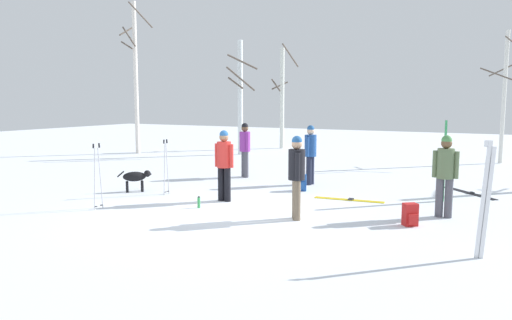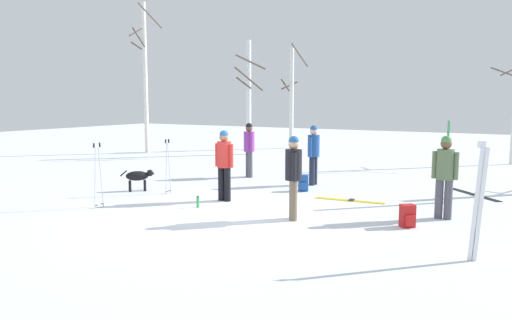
# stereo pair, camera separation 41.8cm
# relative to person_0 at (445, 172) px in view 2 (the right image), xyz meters

# --- Properties ---
(ground_plane) EXTENTS (60.00, 60.00, 0.00)m
(ground_plane) POSITION_rel_person_0_xyz_m (-4.11, -1.89, -0.98)
(ground_plane) COLOR white
(person_0) EXTENTS (0.52, 0.34, 1.72)m
(person_0) POSITION_rel_person_0_xyz_m (0.00, 0.00, 0.00)
(person_0) COLOR #4C4C56
(person_0) RESTS_ON ground_plane
(person_1) EXTENTS (0.42, 0.37, 1.72)m
(person_1) POSITION_rel_person_0_xyz_m (-6.26, 2.74, 0.00)
(person_1) COLOR #4C4C56
(person_1) RESTS_ON ground_plane
(person_2) EXTENTS (0.52, 0.34, 1.72)m
(person_2) POSITION_rel_person_0_xyz_m (-4.90, -0.73, 0.00)
(person_2) COLOR black
(person_2) RESTS_ON ground_plane
(person_3) EXTENTS (0.34, 0.52, 1.72)m
(person_3) POSITION_rel_person_0_xyz_m (-3.93, 2.43, 0.00)
(person_3) COLOR #1E2338
(person_3) RESTS_ON ground_plane
(person_4) EXTENTS (0.34, 0.47, 1.72)m
(person_4) POSITION_rel_person_0_xyz_m (-2.65, -1.59, 0.00)
(person_4) COLOR #72604C
(person_4) RESTS_ON ground_plane
(dog) EXTENTS (0.68, 0.65, 0.57)m
(dog) POSITION_rel_person_0_xyz_m (-7.62, -0.79, -0.59)
(dog) COLOR black
(dog) RESTS_ON ground_plane
(ski_pair_planted_0) EXTENTS (0.23, 0.07, 1.83)m
(ski_pair_planted_0) POSITION_rel_person_0_xyz_m (0.88, -2.56, -0.07)
(ski_pair_planted_0) COLOR white
(ski_pair_planted_0) RESTS_ON ground_plane
(ski_pair_planted_1) EXTENTS (0.07, 0.13, 1.95)m
(ski_pair_planted_1) POSITION_rel_person_0_xyz_m (-0.22, 1.72, -0.01)
(ski_pair_planted_1) COLOR green
(ski_pair_planted_1) RESTS_ON ground_plane
(ski_pair_lying_0) EXTENTS (1.72, 0.32, 0.05)m
(ski_pair_lying_0) POSITION_rel_person_0_xyz_m (-2.26, 0.78, -0.97)
(ski_pair_lying_0) COLOR yellow
(ski_pair_lying_0) RESTS_ON ground_plane
(ski_pair_lying_1) EXTENTS (1.41, 1.49, 0.05)m
(ski_pair_lying_1) POSITION_rel_person_0_xyz_m (0.27, 3.10, -0.97)
(ski_pair_lying_1) COLOR black
(ski_pair_lying_1) RESTS_ON ground_plane
(ski_poles_0) EXTENTS (0.07, 0.27, 1.48)m
(ski_poles_0) POSITION_rel_person_0_xyz_m (-6.95, -2.79, -0.19)
(ski_poles_0) COLOR #B2B2BC
(ski_poles_0) RESTS_ON ground_plane
(ski_poles_1) EXTENTS (0.07, 0.22, 1.43)m
(ski_poles_1) POSITION_rel_person_0_xyz_m (-6.67, -0.71, -0.22)
(ski_poles_1) COLOR #B2B2BC
(ski_poles_1) RESTS_ON ground_plane
(backpack_0) EXTENTS (0.34, 0.34, 0.44)m
(backpack_0) POSITION_rel_person_0_xyz_m (-0.48, -1.04, -0.77)
(backpack_0) COLOR red
(backpack_0) RESTS_ON ground_plane
(backpack_1) EXTENTS (0.31, 0.33, 0.44)m
(backpack_1) POSITION_rel_person_0_xyz_m (-3.77, 1.39, -0.77)
(backpack_1) COLOR #1E4C99
(backpack_1) RESTS_ON ground_plane
(water_bottle_0) EXTENTS (0.07, 0.07, 0.27)m
(water_bottle_0) POSITION_rel_person_0_xyz_m (-5.01, -1.65, -0.85)
(water_bottle_0) COLOR green
(water_bottle_0) RESTS_ON ground_plane
(birch_tree_0) EXTENTS (1.33, 1.31, 6.79)m
(birch_tree_0) POSITION_rel_person_0_xyz_m (-14.05, 6.57, 2.58)
(birch_tree_0) COLOR silver
(birch_tree_0) RESTS_ON ground_plane
(birch_tree_1) EXTENTS (1.36, 1.06, 5.05)m
(birch_tree_1) POSITION_rel_person_0_xyz_m (-9.62, 8.34, 1.63)
(birch_tree_1) COLOR silver
(birch_tree_1) RESTS_ON ground_plane
(birch_tree_2) EXTENTS (1.37, 1.37, 5.14)m
(birch_tree_2) POSITION_rel_person_0_xyz_m (-9.16, 11.78, 1.62)
(birch_tree_2) COLOR silver
(birch_tree_2) RESTS_ON ground_plane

